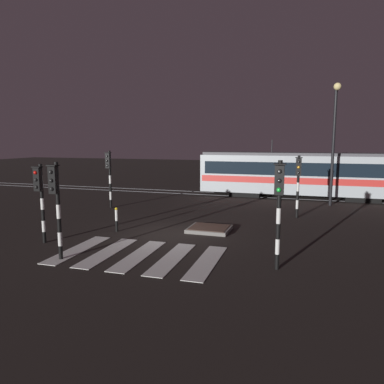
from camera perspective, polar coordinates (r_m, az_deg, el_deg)
ground_plane at (r=15.90m, az=-3.49°, el=-6.72°), size 120.00×120.00×0.00m
rail_near at (r=26.94m, az=5.58°, el=-0.58°), size 80.00×0.12×0.03m
rail_far at (r=28.33m, az=6.20°, el=-0.16°), size 80.00×0.12×0.03m
crosswalk_zebra at (r=13.19m, az=-8.43°, el=-9.89°), size 5.79×3.74×0.02m
traffic_island at (r=16.49m, az=2.78°, el=-5.87°), size 1.86×1.67×0.18m
traffic_light_kerb_mid_left at (r=12.88m, az=-20.79°, el=-0.63°), size 0.36×0.42×3.38m
traffic_light_corner_near_right at (r=11.40m, az=13.63°, el=-1.05°), size 0.36×0.42×3.48m
traffic_light_corner_far_left at (r=22.28m, az=-13.02°, el=3.36°), size 0.36×0.42×3.49m
traffic_light_corner_far_right at (r=19.65m, az=16.51°, el=2.29°), size 0.36×0.42×3.32m
traffic_light_corner_near_left at (r=15.32m, az=-22.98°, el=0.07°), size 0.36×0.42×3.18m
street_lamp_trackside_right at (r=23.89m, az=21.66°, el=9.05°), size 0.44×1.21×7.44m
tram at (r=26.86m, az=17.06°, el=2.79°), size 14.61×2.58×4.15m
bollard_island_edge at (r=16.58m, az=-11.89°, el=-4.28°), size 0.12×0.12×1.11m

